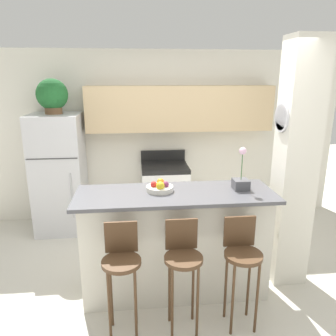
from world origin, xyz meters
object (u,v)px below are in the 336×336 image
(refrigerator, at_px, (60,174))
(fruit_bowl, at_px, (160,187))
(stove_range, at_px, (165,194))
(bar_stool_mid, at_px, (183,260))
(potted_plant_on_fridge, at_px, (52,96))
(bar_stool_right, at_px, (242,257))
(orchid_vase, at_px, (241,180))
(bar_stool_left, at_px, (122,264))

(refrigerator, height_order, fruit_bowl, refrigerator)
(stove_range, xyz_separation_m, bar_stool_mid, (-0.05, -2.18, 0.20))
(bar_stool_mid, height_order, potted_plant_on_fridge, potted_plant_on_fridge)
(bar_stool_right, height_order, potted_plant_on_fridge, potted_plant_on_fridge)
(bar_stool_mid, bearing_deg, fruit_bowl, 104.09)
(stove_range, height_order, bar_stool_mid, stove_range)
(refrigerator, height_order, orchid_vase, refrigerator)
(stove_range, bearing_deg, bar_stool_mid, -91.35)
(refrigerator, relative_size, bar_stool_right, 1.69)
(bar_stool_left, height_order, bar_stool_mid, same)
(refrigerator, xyz_separation_m, bar_stool_right, (1.97, -2.14, -0.18))
(stove_range, height_order, orchid_vase, orchid_vase)
(potted_plant_on_fridge, bearing_deg, bar_stool_right, -47.37)
(fruit_bowl, bearing_deg, stove_range, 82.94)
(bar_stool_left, xyz_separation_m, bar_stool_right, (1.03, 0.00, 0.00))
(bar_stool_mid, bearing_deg, stove_range, 88.65)
(stove_range, bearing_deg, bar_stool_right, -77.97)
(bar_stool_right, height_order, orchid_vase, orchid_vase)
(fruit_bowl, bearing_deg, bar_stool_right, -41.35)
(refrigerator, bearing_deg, orchid_vase, -36.78)
(bar_stool_right, distance_m, fruit_bowl, 1.00)
(bar_stool_left, height_order, fruit_bowl, fruit_bowl)
(potted_plant_on_fridge, bearing_deg, refrigerator, -63.41)
(stove_range, bearing_deg, orchid_vase, -69.44)
(stove_range, height_order, fruit_bowl, fruit_bowl)
(bar_stool_left, xyz_separation_m, bar_stool_mid, (0.52, 0.00, 0.00))
(bar_stool_right, bearing_deg, bar_stool_mid, 180.00)
(bar_stool_mid, distance_m, fruit_bowl, 0.76)
(bar_stool_right, bearing_deg, potted_plant_on_fridge, 132.63)
(orchid_vase, height_order, fruit_bowl, orchid_vase)
(stove_range, relative_size, orchid_vase, 2.51)
(refrigerator, relative_size, potted_plant_on_fridge, 3.62)
(fruit_bowl, bearing_deg, bar_stool_mid, -75.91)
(orchid_vase, bearing_deg, bar_stool_mid, -139.70)
(fruit_bowl, bearing_deg, bar_stool_left, -122.39)
(stove_range, xyz_separation_m, orchid_vase, (0.61, -1.62, 0.72))
(bar_stool_left, relative_size, orchid_vase, 2.34)
(refrigerator, distance_m, bar_stool_mid, 2.59)
(bar_stool_left, xyz_separation_m, fruit_bowl, (0.37, 0.58, 0.46))
(stove_range, bearing_deg, bar_stool_left, -104.60)
(orchid_vase, bearing_deg, bar_stool_left, -154.57)
(refrigerator, distance_m, orchid_vase, 2.66)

